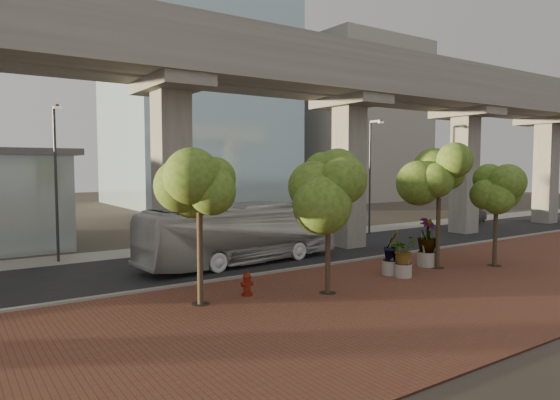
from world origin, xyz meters
TOP-DOWN VIEW (x-y plane):
  - ground at (0.00, 0.00)m, footprint 160.00×160.00m
  - brick_plaza at (0.00, -8.00)m, footprint 70.00×13.00m
  - asphalt_road at (0.00, 2.00)m, footprint 90.00×8.00m
  - curb_strip at (0.00, -2.00)m, footprint 70.00×0.25m
  - far_sidewalk at (0.00, 7.50)m, footprint 90.00×3.00m
  - transit_viaduct at (0.00, 2.00)m, footprint 72.00×5.60m
  - midrise_block at (38.00, 36.00)m, footprint 18.00×16.00m
  - transit_bus at (-2.54, 1.03)m, footprint 11.62×3.64m
  - parked_car at (24.10, 5.49)m, footprint 4.87×3.11m
  - fire_hydrant at (-5.67, -4.91)m, footprint 0.49×0.44m
  - planter_front at (2.06, -6.17)m, footprint 1.79×1.79m
  - planter_right at (5.00, -5.14)m, footprint 2.36×2.36m
  - planter_left at (2.00, -5.49)m, footprint 1.95×1.95m
  - street_tree_far_west at (-7.76, -5.00)m, footprint 3.23×3.23m
  - street_tree_near_west at (-2.73, -6.44)m, footprint 3.62×3.62m
  - street_tree_near_east at (5.10, -5.73)m, footprint 3.56×3.56m
  - street_tree_far_east at (8.05, -7.02)m, footprint 3.13×3.13m
  - streetlamp_west at (-10.58, 6.87)m, footprint 0.42×1.22m
  - streetlamp_east at (11.41, 5.51)m, footprint 0.43×1.25m

SIDE VIEW (x-z plane):
  - ground at x=0.00m, z-range 0.00..0.00m
  - asphalt_road at x=0.00m, z-range 0.00..0.04m
  - brick_plaza at x=0.00m, z-range 0.00..0.06m
  - far_sidewalk at x=0.00m, z-range 0.00..0.06m
  - curb_strip at x=0.00m, z-range 0.00..0.16m
  - fire_hydrant at x=-5.67m, z-range 0.04..1.02m
  - parked_car at x=24.10m, z-range 0.00..1.51m
  - planter_front at x=2.06m, z-range 0.27..2.24m
  - planter_left at x=2.00m, z-range 0.29..2.43m
  - planter_right at x=5.00m, z-range 0.33..2.84m
  - transit_bus at x=-2.54m, z-range 0.00..3.19m
  - street_tree_far_east at x=8.05m, z-range 1.30..6.68m
  - street_tree_near_west at x=-2.73m, z-range 1.35..7.27m
  - street_tree_far_west at x=-7.76m, z-range 1.58..7.63m
  - street_tree_near_east at x=5.10m, z-range 1.55..7.82m
  - streetlamp_west at x=-10.58m, z-range 0.70..9.11m
  - streetlamp_east at x=11.41m, z-range 0.72..9.34m
  - transit_viaduct at x=0.00m, z-range 1.09..13.49m
  - midrise_block at x=38.00m, z-range 0.00..24.00m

